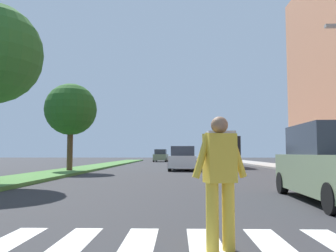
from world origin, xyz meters
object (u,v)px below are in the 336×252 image
object	(u,v)px
sedan_far_horizon	(161,156)
suv_crossing	(336,165)
traffic_light_gantry	(17,8)
sedan_midblock	(183,159)
sedan_distant	(181,157)
pedestrian_performer	(220,176)
tree_far	(71,110)
truck_box_delivery	(221,148)

from	to	relation	value
sedan_far_horizon	suv_crossing	bearing A→B (deg)	-81.20
traffic_light_gantry	sedan_midblock	world-z (taller)	traffic_light_gantry
sedan_distant	pedestrian_performer	bearing A→B (deg)	-89.69
traffic_light_gantry	sedan_far_horizon	world-z (taller)	traffic_light_gantry
sedan_distant	traffic_light_gantry	bearing A→B (deg)	-96.95
sedan_midblock	sedan_distant	distance (m)	13.33
tree_far	sedan_far_horizon	distance (m)	28.55
suv_crossing	sedan_far_horizon	world-z (taller)	suv_crossing
pedestrian_performer	sedan_distant	distance (m)	34.01
suv_crossing	sedan_far_horizon	xyz separation A→B (m)	(-6.36, 41.09, -0.12)
tree_far	pedestrian_performer	world-z (taller)	tree_far
tree_far	traffic_light_gantry	xyz separation A→B (m)	(3.36, -14.84, 0.35)
suv_crossing	sedan_distant	size ratio (longest dim) A/B	0.99
suv_crossing	sedan_far_horizon	size ratio (longest dim) A/B	1.13
sedan_midblock	traffic_light_gantry	bearing A→B (deg)	-102.21
tree_far	sedan_midblock	world-z (taller)	tree_far
traffic_light_gantry	sedan_far_horizon	distance (m)	43.02
sedan_midblock	truck_box_delivery	world-z (taller)	truck_box_delivery
pedestrian_performer	sedan_far_horizon	bearing A→B (deg)	93.64
truck_box_delivery	pedestrian_performer	bearing A→B (deg)	-97.06
pedestrian_performer	suv_crossing	bearing A→B (deg)	52.53
sedan_midblock	sedan_distant	bearing A→B (deg)	90.29
sedan_far_horizon	truck_box_delivery	xyz separation A→B (m)	(6.12, -19.62, 0.82)
pedestrian_performer	sedan_distant	world-z (taller)	pedestrian_performer
traffic_light_gantry	sedan_midblock	bearing A→B (deg)	77.79
sedan_midblock	sedan_far_horizon	bearing A→B (deg)	96.37
sedan_midblock	sedan_distant	xyz separation A→B (m)	(-0.07, 13.33, -0.01)
sedan_distant	sedan_far_horizon	world-z (taller)	sedan_far_horizon
traffic_light_gantry	truck_box_delivery	world-z (taller)	traffic_light_gantry
sedan_midblock	sedan_far_horizon	xyz separation A→B (m)	(-2.78, 24.92, 0.02)
suv_crossing	sedan_distant	distance (m)	29.72
sedan_far_horizon	truck_box_delivery	size ratio (longest dim) A/B	0.66
pedestrian_performer	suv_crossing	size ratio (longest dim) A/B	0.36
traffic_light_gantry	truck_box_delivery	bearing A→B (deg)	72.75
tree_far	traffic_light_gantry	size ratio (longest dim) A/B	0.66
sedan_far_horizon	truck_box_delivery	distance (m)	20.57
suv_crossing	sedan_midblock	distance (m)	16.55
pedestrian_performer	truck_box_delivery	xyz separation A→B (m)	(3.22, 25.98, 0.70)
suv_crossing	sedan_distant	bearing A→B (deg)	97.05
suv_crossing	truck_box_delivery	distance (m)	21.47
truck_box_delivery	sedan_distant	bearing A→B (deg)	112.96
pedestrian_performer	truck_box_delivery	bearing A→B (deg)	82.94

